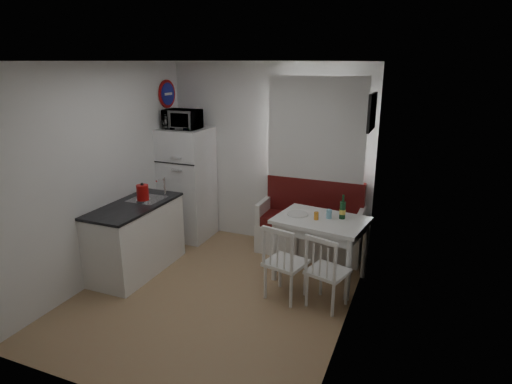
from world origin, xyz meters
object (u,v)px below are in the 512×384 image
(chair_left, at_px, (283,256))
(chair_right, at_px, (326,265))
(bench, at_px, (310,230))
(kitchen_counter, at_px, (137,237))
(microwave, at_px, (182,119))
(wine_bottle, at_px, (343,207))
(fridge, at_px, (187,184))
(dining_table, at_px, (321,226))
(kettle, at_px, (143,193))

(chair_left, height_order, chair_right, chair_left)
(bench, bearing_deg, kitchen_counter, -144.61)
(microwave, bearing_deg, chair_left, -31.63)
(kitchen_counter, relative_size, chair_right, 2.67)
(wine_bottle, bearing_deg, fridge, 168.61)
(chair_right, distance_m, fridge, 2.75)
(kitchen_counter, relative_size, fridge, 0.79)
(dining_table, height_order, chair_right, chair_right)
(dining_table, relative_size, microwave, 2.32)
(bench, xyz_separation_m, chair_left, (0.06, -1.36, 0.21))
(dining_table, xyz_separation_m, fridge, (-2.20, 0.59, 0.13))
(chair_left, distance_m, fridge, 2.33)
(bench, xyz_separation_m, kettle, (-1.86, -1.23, 0.68))
(chair_right, relative_size, wine_bottle, 1.67)
(chair_right, bearing_deg, wine_bottle, 106.74)
(fridge, bearing_deg, bench, 3.44)
(kitchen_counter, distance_m, fridge, 1.30)
(kitchen_counter, height_order, wine_bottle, kitchen_counter)
(kitchen_counter, bearing_deg, chair_right, -0.08)
(dining_table, xyz_separation_m, chair_left, (-0.25, -0.66, -0.16))
(kitchen_counter, bearing_deg, wine_bottle, 17.12)
(chair_right, xyz_separation_m, fridge, (-2.43, 1.25, 0.31))
(fridge, distance_m, wine_bottle, 2.48)
(kettle, bearing_deg, dining_table, 13.61)
(chair_right, distance_m, wine_bottle, 0.86)
(dining_table, bearing_deg, chair_left, -102.46)
(bench, height_order, fridge, fridge)
(bench, relative_size, fridge, 0.87)
(microwave, bearing_deg, dining_table, -13.78)
(dining_table, distance_m, fridge, 2.28)
(dining_table, bearing_deg, bench, 121.91)
(kitchen_counter, relative_size, wine_bottle, 4.46)
(fridge, bearing_deg, chair_left, -32.69)
(fridge, xyz_separation_m, wine_bottle, (2.43, -0.49, 0.11))
(kitchen_counter, distance_m, bench, 2.35)
(chair_right, relative_size, kettle, 2.07)
(bench, xyz_separation_m, fridge, (-1.89, -0.11, 0.49))
(fridge, bearing_deg, wine_bottle, -11.39)
(kettle, bearing_deg, bench, 33.42)
(bench, relative_size, chair_left, 2.92)
(dining_table, height_order, kettle, kettle)
(kettle, bearing_deg, chair_left, -4.06)
(dining_table, relative_size, wine_bottle, 3.90)
(chair_left, xyz_separation_m, fridge, (-1.95, 1.25, 0.29))
(chair_left, xyz_separation_m, chair_right, (0.48, 0.00, -0.02))
(chair_right, bearing_deg, kettle, -166.42)
(chair_right, bearing_deg, bench, 128.31)
(bench, distance_m, fridge, 1.96)
(kitchen_counter, relative_size, chair_left, 2.66)
(bench, xyz_separation_m, chair_right, (0.54, -1.36, 0.19))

